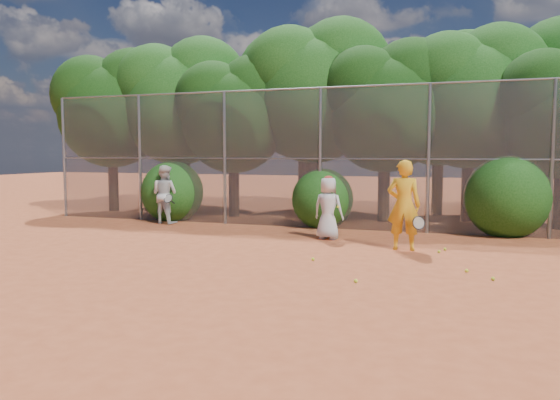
% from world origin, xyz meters
% --- Properties ---
extents(ground, '(80.00, 80.00, 0.00)m').
position_xyz_m(ground, '(0.00, 0.00, 0.00)').
color(ground, '#AC4A26').
rests_on(ground, ground).
extents(fence_back, '(20.05, 0.09, 4.03)m').
position_xyz_m(fence_back, '(-0.12, 6.00, 2.05)').
color(fence_back, gray).
rests_on(fence_back, ground).
extents(tree_0, '(4.38, 3.81, 6.00)m').
position_xyz_m(tree_0, '(-9.44, 8.04, 3.93)').
color(tree_0, black).
rests_on(tree_0, ground).
extents(tree_1, '(4.64, 4.03, 6.35)m').
position_xyz_m(tree_1, '(-6.94, 8.54, 4.16)').
color(tree_1, black).
rests_on(tree_1, ground).
extents(tree_2, '(3.99, 3.47, 5.47)m').
position_xyz_m(tree_2, '(-4.45, 7.83, 3.58)').
color(tree_2, black).
rests_on(tree_2, ground).
extents(tree_3, '(4.89, 4.26, 6.70)m').
position_xyz_m(tree_3, '(-1.94, 8.84, 4.40)').
color(tree_3, black).
rests_on(tree_3, ground).
extents(tree_4, '(4.19, 3.64, 5.73)m').
position_xyz_m(tree_4, '(0.55, 8.24, 3.76)').
color(tree_4, black).
rests_on(tree_4, ground).
extents(tree_5, '(4.51, 3.92, 6.17)m').
position_xyz_m(tree_5, '(3.06, 9.04, 4.05)').
color(tree_5, black).
rests_on(tree_5, ground).
extents(tree_9, '(4.83, 4.20, 6.62)m').
position_xyz_m(tree_9, '(-7.94, 10.84, 4.34)').
color(tree_9, black).
rests_on(tree_9, ground).
extents(tree_10, '(5.15, 4.48, 7.06)m').
position_xyz_m(tree_10, '(-2.93, 11.05, 4.63)').
color(tree_10, black).
rests_on(tree_10, ground).
extents(tree_11, '(4.64, 4.03, 6.35)m').
position_xyz_m(tree_11, '(2.06, 10.64, 4.16)').
color(tree_11, black).
rests_on(tree_11, ground).
extents(bush_0, '(2.00, 2.00, 2.00)m').
position_xyz_m(bush_0, '(-6.00, 6.30, 1.00)').
color(bush_0, '#164511').
rests_on(bush_0, ground).
extents(bush_1, '(1.80, 1.80, 1.80)m').
position_xyz_m(bush_1, '(-1.00, 6.30, 0.90)').
color(bush_1, '#164511').
rests_on(bush_1, ground).
extents(bush_2, '(2.20, 2.20, 2.20)m').
position_xyz_m(bush_2, '(4.00, 6.30, 1.10)').
color(bush_2, '#164511').
rests_on(bush_2, ground).
extents(player_yellow, '(0.88, 0.57, 2.02)m').
position_xyz_m(player_yellow, '(1.69, 3.17, 1.01)').
color(player_yellow, gold).
rests_on(player_yellow, ground).
extents(player_teen, '(0.84, 0.61, 1.60)m').
position_xyz_m(player_teen, '(-0.27, 4.06, 0.80)').
color(player_teen, silver).
rests_on(player_teen, ground).
extents(player_white, '(0.96, 0.80, 1.79)m').
position_xyz_m(player_white, '(-5.75, 5.40, 0.90)').
color(player_white, silver).
rests_on(player_white, ground).
extents(ball_0, '(0.07, 0.07, 0.07)m').
position_xyz_m(ball_0, '(3.05, 1.19, 0.03)').
color(ball_0, yellow).
rests_on(ball_0, ground).
extents(ball_1, '(0.07, 0.07, 0.07)m').
position_xyz_m(ball_1, '(2.58, 3.37, 0.03)').
color(ball_1, yellow).
rests_on(ball_1, ground).
extents(ball_2, '(0.07, 0.07, 0.07)m').
position_xyz_m(ball_2, '(1.30, -0.26, 0.03)').
color(ball_2, yellow).
rests_on(ball_2, ground).
extents(ball_3, '(0.07, 0.07, 0.07)m').
position_xyz_m(ball_3, '(3.48, 0.67, 0.03)').
color(ball_3, yellow).
rests_on(ball_3, ground).
extents(ball_4, '(0.07, 0.07, 0.07)m').
position_xyz_m(ball_4, '(0.12, 1.31, 0.03)').
color(ball_4, yellow).
rests_on(ball_4, ground).
extents(ball_5, '(0.07, 0.07, 0.07)m').
position_xyz_m(ball_5, '(2.48, 3.02, 0.03)').
color(ball_5, yellow).
rests_on(ball_5, ground).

